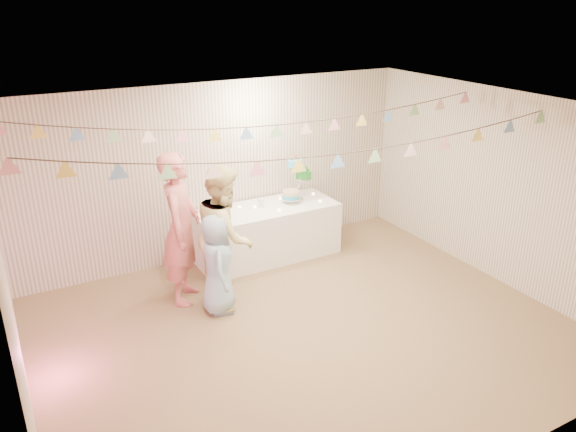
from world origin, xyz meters
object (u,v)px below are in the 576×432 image
table (267,232)px  person_child (217,264)px  cake_stand (297,182)px  person_adult_b (225,235)px  person_adult_a (181,229)px

table → person_child: person_child is taller
table → cake_stand: size_ratio=3.16×
person_adult_b → cake_stand: bearing=-34.9°
person_child → person_adult_b: bearing=-28.1°
person_adult_a → person_adult_b: person_adult_a is taller
person_adult_b → person_child: bearing=159.2°
cake_stand → person_adult_a: person_adult_a is taller
cake_stand → person_child: cake_stand is taller
person_adult_b → table: bearing=-24.8°
table → person_adult_b: 1.45m
table → person_child: size_ratio=1.64×
person_adult_a → person_adult_b: 0.56m
table → person_adult_b: (-1.02, -0.89, 0.51)m
person_adult_b → person_adult_a: bearing=82.6°
person_adult_a → person_child: size_ratio=1.52×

